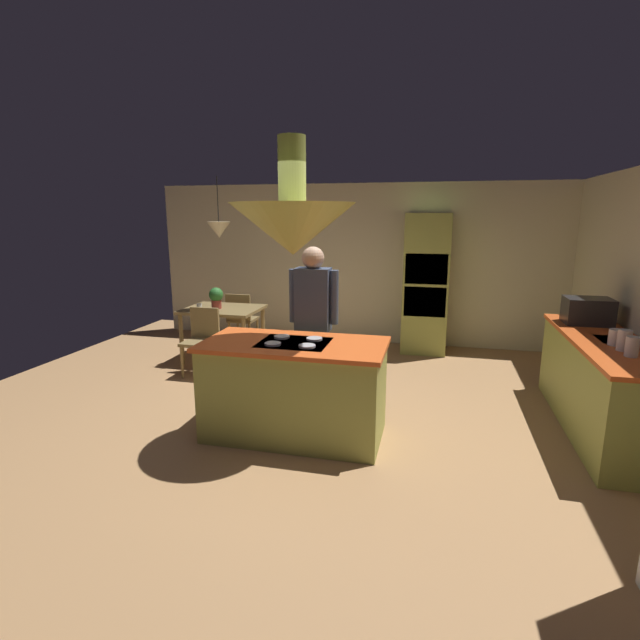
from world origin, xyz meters
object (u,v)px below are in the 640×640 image
Objects in this scene: canister_flour at (632,347)px; potted_plant_on_table at (216,297)px; cup_on_table at (199,307)px; microwave_on_counter at (588,311)px; oven_tower at (426,284)px; kitchen_island at (295,389)px; chair_by_back_wall at (241,316)px; dining_table at (223,315)px; person_at_island at (314,317)px; canister_sugar at (624,340)px; canister_tea at (616,337)px; chair_facing_island at (202,336)px.

potted_plant_on_table is at bearing 158.40° from canister_flour.
microwave_on_counter is (4.79, -0.40, 0.25)m from cup_on_table.
microwave_on_counter is at bearing -45.28° from oven_tower.
canister_flour is 0.37× the size of microwave_on_counter.
canister_flour reaches higher than kitchen_island.
dining_table is at bearing 90.00° from chair_by_back_wall.
person_at_island reaches higher than cup_on_table.
person_at_island reaches higher than canister_sugar.
canister_tea is at bearing -18.42° from dining_table.
person_at_island reaches higher than canister_flour.
chair_facing_island is at bearing 169.24° from canister_tea.
potted_plant_on_table is at bearing 172.99° from microwave_on_counter.
oven_tower is 3.35m from cup_on_table.
chair_facing_island reaches higher than cup_on_table.
canister_flour is at bearing -15.07° from chair_facing_island.
person_at_island is at bearing -113.36° from oven_tower.
kitchen_island is at bearing -90.38° from person_at_island.
cup_on_table is 0.62× the size of canister_tea.
canister_flour is at bearing -90.00° from canister_sugar.
microwave_on_counter is at bearing 164.46° from chair_by_back_wall.
potted_plant_on_table is (-2.87, -1.19, -0.12)m from oven_tower.
chair_by_back_wall is at bearing 73.87° from cup_on_table.
dining_table is at bearing 140.74° from person_at_island.
chair_facing_island is 4.71× the size of canister_sugar.
canister_flour is at bearing 4.59° from kitchen_island.
kitchen_island is 2.75m from potted_plant_on_table.
canister_sugar reaches higher than cup_on_table.
canister_sugar is 0.40× the size of microwave_on_counter.
microwave_on_counter is at bearing 0.45° from chair_facing_island.
potted_plant_on_table is (-1.77, 2.05, 0.47)m from kitchen_island.
dining_table is 0.67m from chair_facing_island.
canister_sugar is (4.61, -1.64, 0.08)m from potted_plant_on_table.
microwave_on_counter is (0.00, 1.08, 0.05)m from canister_sugar.
chair_facing_island is 5.15× the size of canister_flour.
dining_table is 0.67m from chair_by_back_wall.
kitchen_island is at bearing -51.01° from dining_table.
kitchen_island is at bearing -175.41° from canister_flour.
canister_tea is at bearing -56.76° from oven_tower.
canister_tea is (2.84, 0.59, 0.52)m from kitchen_island.
microwave_on_counter is (1.74, -1.76, 0.01)m from oven_tower.
canister_sugar reaches higher than potted_plant_on_table.
canister_sugar is at bearing 152.72° from chair_by_back_wall.
canister_sugar is at bearing -12.94° from chair_facing_island.
potted_plant_on_table is 1.78× the size of canister_flour.
canister_flour is at bearing -21.60° from potted_plant_on_table.
potted_plant_on_table is 0.65× the size of microwave_on_counter.
person_at_island is at bearing 173.99° from canister_sugar.
oven_tower is at bearing 71.26° from kitchen_island.
cup_on_table is at bearing 135.95° from kitchen_island.
cup_on_table is 5.07m from canister_flour.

